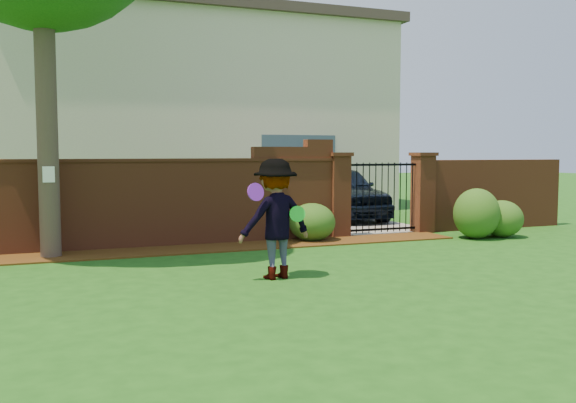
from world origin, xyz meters
name	(u,v)px	position (x,y,z in m)	size (l,w,h in m)	color
ground	(310,279)	(0.00, 0.00, -0.01)	(80.00, 80.00, 0.01)	#184711
mulch_bed	(197,249)	(-0.95, 3.34, 0.01)	(11.10, 1.08, 0.03)	#38200A
brick_wall	(136,201)	(-2.01, 4.00, 0.93)	(8.70, 0.31, 2.16)	brown
brick_wall_return	(492,194)	(6.60, 4.00, 0.85)	(4.00, 0.25, 1.70)	brown
pillar_left	(338,194)	(2.40, 4.00, 0.96)	(0.50, 0.50, 1.88)	brown
pillar_right	(423,192)	(4.60, 4.00, 0.96)	(0.50, 0.50, 1.88)	brown
iron_gate	(382,197)	(3.50, 4.00, 0.85)	(1.78, 0.03, 1.60)	black
driveway	(312,217)	(3.50, 8.00, 0.01)	(3.20, 8.00, 0.01)	gray
house	(195,113)	(1.00, 12.00, 3.16)	(12.40, 6.40, 6.30)	beige
car	(341,192)	(4.08, 7.30, 0.76)	(1.80, 4.47, 1.52)	black
paper_notice	(49,174)	(-3.60, 3.21, 1.50)	(0.20, 0.01, 0.28)	white
shrub_left	(312,222)	(1.58, 3.58, 0.41)	(0.99, 0.99, 0.81)	#1B4916
shrub_middle	(477,214)	(5.08, 2.65, 0.55)	(1.00, 1.00, 1.10)	#1B4916
shrub_right	(502,219)	(5.77, 2.63, 0.41)	(0.92, 0.92, 0.82)	#1B4916
man	(276,219)	(-0.47, 0.20, 0.90)	(1.16, 0.67, 1.79)	gray
frisbee_purple	(256,192)	(-0.85, 0.02, 1.32)	(0.26, 0.26, 0.02)	purple
frisbee_green	(297,214)	(-0.20, 0.04, 0.98)	(0.24, 0.24, 0.02)	green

